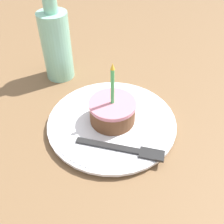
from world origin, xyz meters
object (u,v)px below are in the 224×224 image
at_px(cake_slice, 112,111).
at_px(fork, 126,149).
at_px(plate, 112,123).
at_px(bottle, 56,44).

relative_size(cake_slice, fork, 0.89).
relative_size(plate, bottle, 1.18).
height_order(plate, cake_slice, cake_slice).
bearing_deg(plate, fork, 91.98).
xyz_separation_m(plate, bottle, (0.08, -0.21, 0.08)).
bearing_deg(bottle, plate, 109.46).
bearing_deg(cake_slice, fork, 90.98).
xyz_separation_m(cake_slice, bottle, (0.08, -0.21, 0.05)).
xyz_separation_m(plate, cake_slice, (-0.00, -0.00, 0.03)).
relative_size(plate, cake_slice, 1.96).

